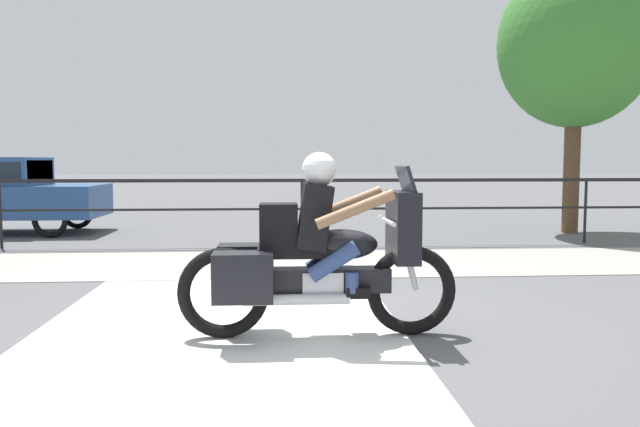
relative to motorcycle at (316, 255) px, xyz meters
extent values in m
plane|color=#565659|center=(0.10, 0.33, -0.70)|extent=(120.00, 120.00, 0.00)
cube|color=#99968E|center=(0.10, 3.73, -0.69)|extent=(44.00, 2.40, 0.01)
cube|color=silver|center=(-0.83, 0.13, -0.69)|extent=(3.21, 6.00, 0.01)
cube|color=black|center=(0.10, 5.65, 0.45)|extent=(36.00, 0.04, 0.06)
cube|color=black|center=(0.10, 5.65, -0.05)|extent=(36.00, 0.03, 0.04)
cylinder|color=black|center=(-5.00, 5.65, -0.11)|extent=(0.05, 0.05, 1.17)
cylinder|color=black|center=(0.10, 5.65, -0.11)|extent=(0.05, 0.05, 1.17)
cylinder|color=black|center=(5.20, 5.65, -0.11)|extent=(0.05, 0.05, 1.17)
torus|color=black|center=(0.82, 0.00, -0.31)|extent=(0.77, 0.11, 0.77)
torus|color=black|center=(-0.78, 0.00, -0.31)|extent=(0.77, 0.11, 0.77)
cube|color=black|center=(0.02, 0.00, -0.21)|extent=(1.21, 0.22, 0.20)
cube|color=silver|center=(0.05, 0.00, -0.26)|extent=(0.34, 0.26, 0.26)
ellipsoid|color=black|center=(0.21, 0.00, 0.09)|extent=(0.62, 0.30, 0.26)
cube|color=black|center=(-0.14, 0.00, 0.03)|extent=(0.70, 0.28, 0.08)
cube|color=black|center=(0.74, 0.00, 0.24)|extent=(0.20, 0.57, 0.59)
cube|color=#1E232B|center=(0.76, 0.00, 0.63)|extent=(0.10, 0.49, 0.24)
cylinder|color=silver|center=(0.60, 0.00, 0.29)|extent=(0.04, 0.70, 0.04)
cylinder|color=silver|center=(-0.17, -0.16, -0.34)|extent=(0.88, 0.09, 0.09)
cube|color=black|center=(-0.60, -0.24, -0.14)|extent=(0.48, 0.28, 0.39)
cube|color=black|center=(-0.60, 0.24, -0.14)|extent=(0.48, 0.28, 0.39)
cylinder|color=silver|center=(0.79, 0.00, -0.04)|extent=(0.19, 0.06, 0.55)
cube|color=black|center=(-0.01, 0.00, 0.33)|extent=(0.31, 0.36, 0.56)
sphere|color=#8C6647|center=(0.03, 0.00, 0.70)|extent=(0.23, 0.23, 0.23)
sphere|color=silver|center=(0.03, 0.00, 0.72)|extent=(0.29, 0.29, 0.29)
cylinder|color=#33477A|center=(0.14, -0.15, -0.03)|extent=(0.44, 0.13, 0.34)
cylinder|color=#33477A|center=(0.29, -0.15, -0.21)|extent=(0.11, 0.11, 0.17)
cube|color=black|center=(0.34, -0.15, -0.29)|extent=(0.20, 0.10, 0.09)
cylinder|color=#33477A|center=(0.14, 0.15, -0.03)|extent=(0.44, 0.13, 0.34)
cylinder|color=#33477A|center=(0.29, 0.15, -0.21)|extent=(0.11, 0.11, 0.17)
cube|color=black|center=(0.34, 0.15, -0.29)|extent=(0.20, 0.10, 0.09)
cylinder|color=#8C6647|center=(0.29, -0.30, 0.41)|extent=(0.64, 0.09, 0.32)
cylinder|color=#8C6647|center=(0.29, 0.30, 0.41)|extent=(0.64, 0.09, 0.32)
cube|color=black|center=(-0.31, 0.00, 0.25)|extent=(0.31, 0.29, 0.38)
cube|color=#284C84|center=(-5.94, 7.88, -0.03)|extent=(4.01, 1.78, 0.65)
cube|color=#19232D|center=(-5.16, 7.88, 0.57)|extent=(0.04, 1.39, 0.45)
torus|color=black|center=(-4.69, 7.06, -0.36)|extent=(0.68, 0.11, 0.68)
torus|color=black|center=(-4.69, 8.70, -0.36)|extent=(0.68, 0.11, 0.68)
cylinder|color=brown|center=(5.69, 7.23, 0.59)|extent=(0.32, 0.32, 2.57)
ellipsoid|color=#3D7F33|center=(5.69, 7.23, 3.15)|extent=(3.09, 3.09, 3.39)
camera|label=1|loc=(-0.32, -5.17, 0.79)|focal=35.00mm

